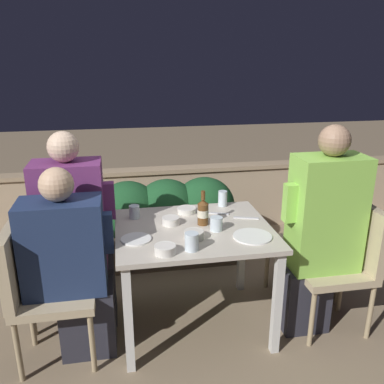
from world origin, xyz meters
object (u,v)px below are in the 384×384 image
(person_green_blouse, at_px, (320,232))
(chair_right_far, at_px, (319,235))
(person_navy_jumper, at_px, (72,266))
(potted_plant, at_px, (316,208))
(chair_right_near, at_px, (345,254))
(person_purple_stripe, at_px, (77,233))
(chair_left_near, at_px, (36,281))
(chair_left_far, at_px, (47,256))
(beer_bottle, at_px, (203,212))

(person_green_blouse, relative_size, chair_right_far, 1.60)
(person_navy_jumper, relative_size, potted_plant, 1.58)
(chair_right_near, bearing_deg, person_purple_stripe, 169.48)
(chair_right_near, xyz_separation_m, potted_plant, (0.27, 0.96, -0.06))
(chair_left_near, bearing_deg, potted_plant, 23.03)
(person_green_blouse, bearing_deg, chair_left_far, 169.49)
(person_purple_stripe, xyz_separation_m, beer_bottle, (0.81, -0.12, 0.14))
(chair_right_near, xyz_separation_m, person_green_blouse, (-0.20, -0.00, 0.17))
(person_green_blouse, relative_size, beer_bottle, 6.05)
(person_navy_jumper, height_order, chair_right_near, person_navy_jumper)
(chair_left_far, relative_size, person_purple_stripe, 0.65)
(person_purple_stripe, relative_size, potted_plant, 1.77)
(person_purple_stripe, height_order, beer_bottle, person_purple_stripe)
(person_purple_stripe, xyz_separation_m, chair_right_near, (1.73, -0.32, -0.15))
(person_navy_jumper, height_order, person_purple_stripe, person_purple_stripe)
(person_navy_jumper, xyz_separation_m, beer_bottle, (0.82, 0.18, 0.21))
(chair_left_near, distance_m, person_green_blouse, 1.75)
(potted_plant, bearing_deg, chair_left_near, -156.97)
(chair_left_near, distance_m, chair_right_near, 1.94)
(chair_right_far, xyz_separation_m, potted_plant, (0.31, 0.65, -0.06))
(person_navy_jumper, relative_size, chair_right_far, 1.38)
(person_navy_jumper, distance_m, chair_left_far, 0.37)
(chair_left_near, height_order, person_green_blouse, person_green_blouse)
(person_green_blouse, bearing_deg, chair_right_far, 61.57)
(chair_left_near, height_order, chair_right_near, same)
(person_green_blouse, bearing_deg, beer_bottle, 164.66)
(person_purple_stripe, bearing_deg, potted_plant, 17.65)
(beer_bottle, bearing_deg, person_green_blouse, -15.34)
(person_navy_jumper, distance_m, person_purple_stripe, 0.31)
(person_navy_jumper, bearing_deg, chair_right_near, -0.53)
(chair_left_near, height_order, beer_bottle, beer_bottle)
(chair_left_far, bearing_deg, potted_plant, 16.14)
(chair_right_near, height_order, potted_plant, chair_right_near)
(person_green_blouse, relative_size, potted_plant, 1.83)
(chair_left_far, bearing_deg, person_green_blouse, -10.51)
(chair_right_near, bearing_deg, chair_left_far, 170.55)
(potted_plant, bearing_deg, person_navy_jumper, -154.92)
(person_purple_stripe, relative_size, chair_right_far, 1.54)
(person_navy_jumper, bearing_deg, chair_right_far, 9.63)
(beer_bottle, height_order, potted_plant, beer_bottle)
(beer_bottle, xyz_separation_m, potted_plant, (1.19, 0.76, -0.34))
(person_navy_jumper, bearing_deg, person_purple_stripe, 88.02)
(chair_left_near, bearing_deg, chair_left_far, 87.17)
(person_green_blouse, xyz_separation_m, potted_plant, (0.47, 0.96, -0.23))
(chair_right_far, bearing_deg, person_green_blouse, -118.43)
(chair_right_near, xyz_separation_m, chair_right_far, (-0.03, 0.31, 0.00))
(person_purple_stripe, xyz_separation_m, potted_plant, (2.00, 0.64, -0.21))
(chair_left_near, bearing_deg, person_navy_jumper, -0.00)
(chair_left_far, bearing_deg, chair_left_near, -92.83)
(person_navy_jumper, bearing_deg, beer_bottle, 12.50)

